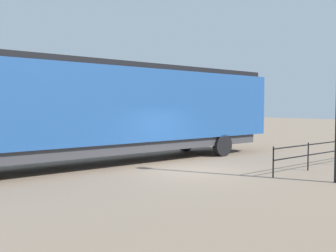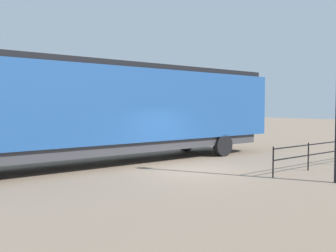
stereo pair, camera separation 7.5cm
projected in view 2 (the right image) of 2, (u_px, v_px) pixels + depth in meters
name	position (u px, v px, depth m)	size (l,w,h in m)	color
ground_plane	(190.00, 171.00, 14.48)	(120.00, 120.00, 0.00)	#84705B
locomotive	(122.00, 108.00, 16.46)	(3.09, 17.48, 4.31)	navy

